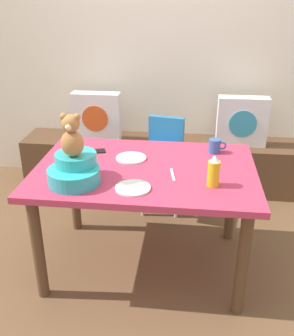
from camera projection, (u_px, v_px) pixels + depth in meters
name	position (u px, v px, depth m)	size (l,w,h in m)	color
ground_plane	(145.00, 263.00, 2.75)	(8.00, 8.00, 0.00)	brown
back_wall	(165.00, 44.00, 3.55)	(4.40, 0.10, 2.60)	silver
window_bench	(160.00, 163.00, 3.76)	(2.60, 0.44, 0.46)	brown
pillow_floral_left	(97.00, 116.00, 3.61)	(0.44, 0.15, 0.44)	silver
pillow_floral_right	(242.00, 121.00, 3.47)	(0.44, 0.15, 0.44)	silver
dining_table	(145.00, 181.00, 2.48)	(1.38, 0.94, 0.74)	#B73351
highchair	(162.00, 152.00, 3.24)	(0.38, 0.49, 0.79)	#2672B2
infant_seat_teal	(75.00, 170.00, 2.24)	(0.30, 0.33, 0.16)	#2BAAAF
teddy_bear	(72.00, 136.00, 2.15)	(0.13, 0.12, 0.25)	#B07440
ketchup_bottle	(214.00, 172.00, 2.18)	(0.07, 0.07, 0.18)	gold
coffee_mug	(215.00, 146.00, 2.64)	(0.12, 0.08, 0.09)	#335999
dinner_plate_near	(133.00, 188.00, 2.18)	(0.20, 0.20, 0.01)	white
dinner_plate_far	(131.00, 158.00, 2.56)	(0.20, 0.20, 0.01)	white
cell_phone	(95.00, 151.00, 2.67)	(0.07, 0.14, 0.01)	black
table_fork	(173.00, 175.00, 2.34)	(0.02, 0.17, 0.01)	silver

